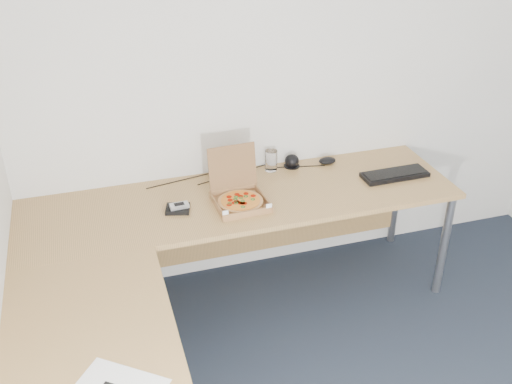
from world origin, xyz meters
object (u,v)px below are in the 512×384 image
object	(u,v)px
keyboard	(395,175)
drinking_glass	(271,161)
wallet	(178,209)
desk	(203,252)
pizza_box	(240,198)

from	to	relation	value
keyboard	drinking_glass	bearing A→B (deg)	155.49
drinking_glass	wallet	size ratio (longest dim) A/B	1.02
keyboard	wallet	xyz separation A→B (m)	(-1.33, -0.01, -0.00)
desk	pizza_box	bearing A→B (deg)	50.65
drinking_glass	wallet	xyz separation A→B (m)	(-0.64, -0.31, -0.06)
pizza_box	drinking_glass	size ratio (longest dim) A/B	2.48
keyboard	wallet	world-z (taller)	keyboard
pizza_box	keyboard	distance (m)	0.99
desk	wallet	bearing A→B (deg)	97.49
drinking_glass	keyboard	bearing A→B (deg)	-23.65
drinking_glass	keyboard	world-z (taller)	drinking_glass
desk	wallet	world-z (taller)	wallet
keyboard	wallet	size ratio (longest dim) A/B	3.16
desk	drinking_glass	world-z (taller)	drinking_glass
desk	drinking_glass	xyz separation A→B (m)	(0.59, 0.70, 0.10)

